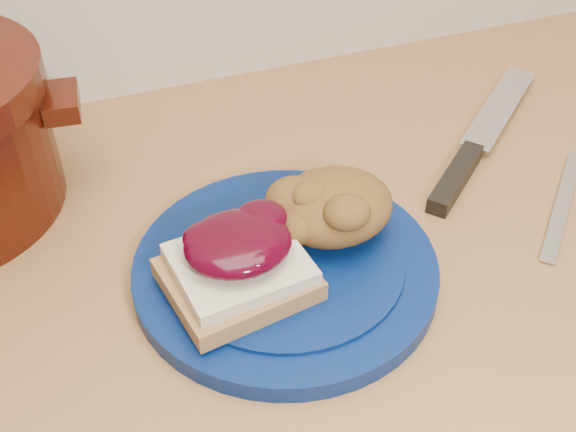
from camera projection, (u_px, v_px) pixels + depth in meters
name	position (u px, v px, depth m)	size (l,w,h in m)	color
plate	(285.00, 269.00, 0.62)	(0.26, 0.26, 0.02)	#05194C
sandwich	(238.00, 262.00, 0.57)	(0.13, 0.11, 0.06)	olive
stuffing_mound	(333.00, 206.00, 0.62)	(0.11, 0.09, 0.05)	brown
chef_knife	(469.00, 157.00, 0.75)	(0.25, 0.21, 0.02)	black
butter_knife	(563.00, 202.00, 0.70)	(0.18, 0.01, 0.00)	silver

